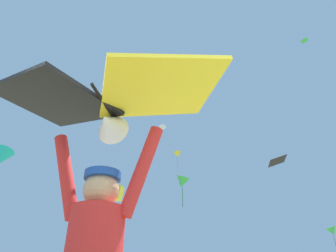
{
  "coord_description": "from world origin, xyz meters",
  "views": [
    {
      "loc": [
        0.36,
        -1.75,
        0.89
      ],
      "look_at": [
        -0.38,
        2.63,
        3.46
      ],
      "focal_mm": 31.86,
      "sensor_mm": 36.0,
      "label": 1
    }
  ],
  "objects": [
    {
      "name": "distant_kite_white_far_center",
      "position": [
        -5.28,
        27.57,
        17.76
      ],
      "size": [
        1.23,
        1.29,
        1.99
      ],
      "color": "white"
    },
    {
      "name": "held_stunt_kite",
      "position": [
        -0.38,
        -0.05,
        2.13
      ],
      "size": [
        1.84,
        0.97,
        0.4
      ],
      "color": "black"
    },
    {
      "name": "distant_kite_yellow_high_left",
      "position": [
        -7.29,
        19.91,
        7.96
      ],
      "size": [
        0.87,
        0.83,
        1.22
      ],
      "color": "yellow"
    },
    {
      "name": "distant_kite_teal_low_right",
      "position": [
        -8.57,
        8.48,
        6.02
      ],
      "size": [
        0.95,
        1.04,
        2.13
      ],
      "color": "#19B2AD"
    },
    {
      "name": "distant_kite_yellow_mid_right",
      "position": [
        -3.4,
        26.47,
        13.88
      ],
      "size": [
        0.9,
        0.89,
        1.65
      ],
      "color": "yellow"
    },
    {
      "name": "distant_kite_green_low_left",
      "position": [
        11.79,
        32.76,
        6.89
      ],
      "size": [
        1.55,
        1.46,
        2.36
      ],
      "color": "green"
    },
    {
      "name": "distant_kite_green_overhead_distant",
      "position": [
        7.93,
        16.24,
        18.01
      ],
      "size": [
        0.48,
        0.49,
        0.14
      ],
      "color": "green"
    },
    {
      "name": "distant_kite_black_mid_left",
      "position": [
        3.02,
        10.77,
        6.05
      ],
      "size": [
        1.06,
        1.09,
        0.4
      ],
      "color": "black"
    },
    {
      "name": "distant_kite_green_high_right",
      "position": [
        -2.26,
        20.45,
        8.72
      ],
      "size": [
        1.61,
        1.61,
        2.56
      ],
      "color": "green"
    }
  ]
}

